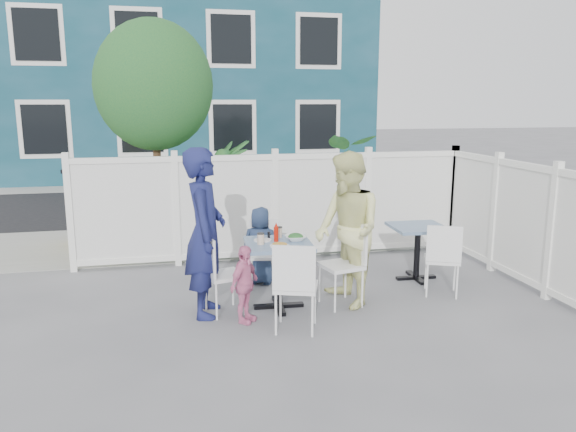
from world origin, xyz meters
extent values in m
plane|color=slate|center=(0.00, 0.00, 0.00)|extent=(80.00, 80.00, 0.00)
cube|color=gray|center=(0.00, 3.80, 0.01)|extent=(24.00, 2.60, 0.01)
cube|color=black|center=(0.00, 7.50, 0.00)|extent=(24.00, 5.00, 0.01)
cube|color=gray|center=(0.00, 10.60, 0.01)|extent=(24.00, 1.60, 0.01)
cube|color=#10414E|center=(-0.50, 14.00, 3.00)|extent=(11.00, 6.00, 6.00)
cube|color=black|center=(-3.00, 11.02, 1.60)|extent=(1.20, 0.04, 1.40)
cube|color=black|center=(1.00, 11.02, 1.60)|extent=(1.20, 0.04, 1.40)
cube|color=black|center=(-3.00, 11.02, 4.10)|extent=(1.20, 0.04, 1.40)
cube|color=black|center=(1.00, 11.02, 4.10)|extent=(1.20, 0.04, 1.40)
cube|color=white|center=(0.10, 2.40, 0.82)|extent=(5.80, 0.04, 1.40)
cube|color=white|center=(0.10, 2.40, 1.56)|extent=(5.86, 0.08, 0.08)
cube|color=white|center=(0.10, 2.40, 0.06)|extent=(5.86, 0.08, 0.12)
cube|color=white|center=(3.00, 0.60, 0.82)|extent=(0.04, 3.60, 1.40)
cube|color=white|center=(3.00, 0.60, 1.56)|extent=(0.08, 3.66, 0.08)
cube|color=white|center=(3.00, 0.60, 0.06)|extent=(0.08, 3.66, 0.12)
cylinder|color=#382316|center=(-1.60, 3.30, 1.20)|extent=(0.12, 0.12, 2.40)
ellipsoid|color=#184F27|center=(-1.60, 3.30, 2.60)|extent=(1.80, 1.62, 1.98)
cube|color=gold|center=(-2.74, 4.00, 0.62)|extent=(0.69, 0.51, 1.23)
imported|color=#184F27|center=(-0.56, 3.10, 0.88)|extent=(1.21, 1.21, 1.76)
imported|color=#184F27|center=(1.43, 3.00, 0.89)|extent=(2.12, 2.13, 1.79)
cube|color=#4A658D|center=(-0.25, 0.40, 0.76)|extent=(0.78, 0.78, 0.04)
cylinder|color=black|center=(-0.25, 0.40, 0.38)|extent=(0.08, 0.08, 0.72)
cube|color=black|center=(-0.25, 0.40, 0.02)|extent=(0.59, 0.12, 0.04)
cube|color=black|center=(-0.25, 0.40, 0.02)|extent=(0.12, 0.59, 0.04)
cube|color=#4A658D|center=(1.78, 1.05, 0.72)|extent=(0.73, 0.73, 0.04)
cylinder|color=black|center=(1.78, 1.05, 0.36)|extent=(0.08, 0.08, 0.68)
cube|color=black|center=(1.78, 1.05, 0.02)|extent=(0.55, 0.10, 0.04)
cube|color=black|center=(1.78, 1.05, 0.02)|extent=(0.10, 0.55, 0.04)
cube|color=white|center=(-0.87, 0.38, 0.44)|extent=(0.48, 0.50, 0.04)
cube|color=white|center=(-1.05, 0.33, 0.69)|extent=(0.13, 0.41, 0.44)
cylinder|color=white|center=(-0.76, 0.59, 0.22)|extent=(0.02, 0.02, 0.44)
cylinder|color=white|center=(-0.67, 0.25, 0.22)|extent=(0.02, 0.02, 0.44)
cylinder|color=white|center=(-1.08, 0.51, 0.22)|extent=(0.02, 0.02, 0.44)
cylinder|color=white|center=(-0.99, 0.17, 0.22)|extent=(0.02, 0.02, 0.44)
cube|color=white|center=(0.48, 0.34, 0.48)|extent=(0.51, 0.53, 0.04)
cube|color=white|center=(0.68, 0.38, 0.74)|extent=(0.13, 0.44, 0.48)
cylinder|color=white|center=(0.35, 0.11, 0.24)|extent=(0.03, 0.03, 0.48)
cylinder|color=white|center=(0.26, 0.49, 0.24)|extent=(0.03, 0.03, 0.48)
cylinder|color=white|center=(0.70, 0.19, 0.24)|extent=(0.03, 0.03, 0.48)
cylinder|color=white|center=(0.61, 0.56, 0.24)|extent=(0.03, 0.03, 0.48)
cube|color=white|center=(-0.28, 1.20, 0.41)|extent=(0.43, 0.42, 0.04)
cube|color=white|center=(-0.25, 1.37, 0.64)|extent=(0.38, 0.08, 0.41)
cylinder|color=white|center=(-0.14, 1.02, 0.21)|extent=(0.02, 0.02, 0.41)
cylinder|color=white|center=(-0.46, 1.07, 0.21)|extent=(0.02, 0.02, 0.41)
cylinder|color=white|center=(-0.09, 1.33, 0.21)|extent=(0.02, 0.02, 0.41)
cylinder|color=white|center=(-0.42, 1.38, 0.21)|extent=(0.02, 0.02, 0.41)
cube|color=white|center=(-0.20, -0.26, 0.47)|extent=(0.55, 0.54, 0.04)
cube|color=white|center=(-0.26, -0.45, 0.73)|extent=(0.42, 0.17, 0.47)
cylinder|color=white|center=(-0.32, -0.03, 0.23)|extent=(0.02, 0.02, 0.47)
cylinder|color=white|center=(0.04, -0.16, 0.23)|extent=(0.02, 0.02, 0.47)
cylinder|color=white|center=(-0.43, -0.37, 0.23)|extent=(0.02, 0.02, 0.47)
cylinder|color=white|center=(-0.08, -0.49, 0.23)|extent=(0.02, 0.02, 0.47)
cube|color=white|center=(1.82, 0.44, 0.44)|extent=(0.53, 0.52, 0.04)
cube|color=white|center=(1.75, 0.27, 0.69)|extent=(0.39, 0.19, 0.44)
cylinder|color=white|center=(1.72, 0.66, 0.22)|extent=(0.02, 0.02, 0.44)
cylinder|color=white|center=(2.05, 0.52, 0.22)|extent=(0.02, 0.02, 0.44)
cylinder|color=white|center=(1.59, 0.36, 0.22)|extent=(0.02, 0.02, 0.44)
cylinder|color=white|center=(1.92, 0.22, 0.22)|extent=(0.02, 0.02, 0.44)
imported|color=#181D51|center=(-1.08, 0.39, 0.94)|extent=(0.56, 0.75, 1.88)
imported|color=#DCDE4D|center=(0.55, 0.34, 0.90)|extent=(0.81, 0.97, 1.81)
imported|color=#202F4E|center=(-0.31, 1.33, 0.51)|extent=(0.59, 0.49, 1.02)
imported|color=pink|center=(-0.70, 0.05, 0.43)|extent=(0.48, 0.52, 0.86)
cylinder|color=white|center=(-0.27, 0.22, 0.79)|extent=(0.22, 0.22, 0.01)
cylinder|color=white|center=(-0.42, 0.51, 0.79)|extent=(0.20, 0.20, 0.01)
imported|color=white|center=(-0.04, 0.44, 0.81)|extent=(0.24, 0.24, 0.06)
cylinder|color=beige|center=(-0.46, 0.36, 0.84)|extent=(0.08, 0.08, 0.12)
cylinder|color=beige|center=(-0.20, 0.64, 0.84)|extent=(0.08, 0.08, 0.12)
cylinder|color=#B11406|center=(-0.27, 0.45, 0.87)|extent=(0.05, 0.05, 0.17)
cylinder|color=white|center=(-0.32, 0.64, 0.82)|extent=(0.03, 0.03, 0.06)
cylinder|color=black|center=(-0.32, 0.63, 0.82)|extent=(0.03, 0.03, 0.07)
camera|label=1|loc=(-1.46, -5.68, 2.36)|focal=35.00mm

